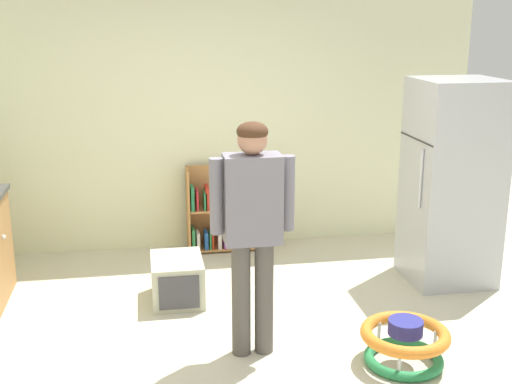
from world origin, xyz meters
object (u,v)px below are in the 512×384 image
Objects in this scene: baby_walker at (405,342)px; pet_carrier at (177,280)px; bookshelf at (221,214)px; standing_person at (252,219)px; refrigerator at (452,182)px.

pet_carrier reaches higher than baby_walker.
bookshelf is 2.22m from standing_person.
bookshelf is (-1.88, 1.11, -0.52)m from refrigerator.
refrigerator is 2.50m from pet_carrier.
baby_walker is at bearing -124.69° from refrigerator.
standing_person is 1.32m from baby_walker.
pet_carrier is at bearing -113.60° from bookshelf.
bookshelf is at bearing 88.93° from standing_person.
pet_carrier is (-1.46, 1.30, 0.02)m from baby_walker.
refrigerator is 1.80m from baby_walker.
pet_carrier is at bearing -178.62° from refrigerator.
baby_walker is at bearing -41.73° from pet_carrier.
refrigerator is at bearing 55.31° from baby_walker.
refrigerator reaches higher than pet_carrier.
refrigerator is at bearing 1.38° from pet_carrier.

